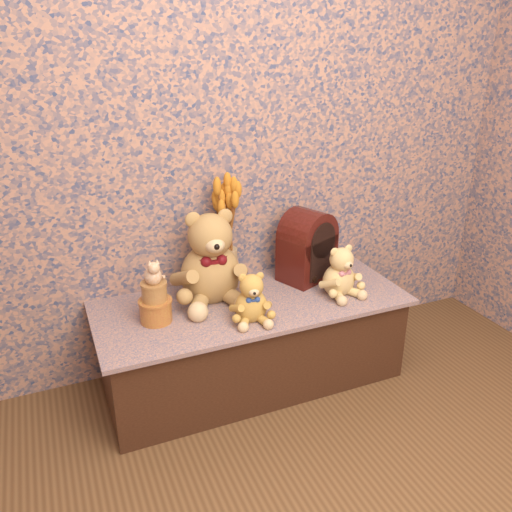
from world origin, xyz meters
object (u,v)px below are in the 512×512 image
(ceramic_vase, at_px, (225,268))
(biscuit_tin_lower, at_px, (156,311))
(teddy_small, at_px, (339,268))
(cat_figurine, at_px, (152,270))
(cathedral_radio, at_px, (307,245))
(teddy_large, at_px, (210,252))
(teddy_medium, at_px, (251,294))

(ceramic_vase, xyz_separation_m, biscuit_tin_lower, (-0.38, -0.20, -0.05))
(teddy_small, xyz_separation_m, biscuit_tin_lower, (-0.84, 0.07, -0.08))
(ceramic_vase, relative_size, cat_figurine, 1.64)
(cathedral_radio, distance_m, ceramic_vase, 0.41)
(cathedral_radio, bearing_deg, teddy_large, 158.90)
(teddy_large, xyz_separation_m, biscuit_tin_lower, (-0.28, -0.12, -0.18))
(ceramic_vase, distance_m, cat_figurine, 0.45)
(teddy_medium, distance_m, biscuit_tin_lower, 0.41)
(cathedral_radio, bearing_deg, biscuit_tin_lower, 167.05)
(cathedral_radio, xyz_separation_m, cat_figurine, (-0.78, -0.13, 0.06))
(biscuit_tin_lower, bearing_deg, cathedral_radio, 9.61)
(cathedral_radio, xyz_separation_m, ceramic_vase, (-0.40, 0.07, -0.08))
(ceramic_vase, height_order, biscuit_tin_lower, ceramic_vase)
(teddy_medium, bearing_deg, ceramic_vase, 99.78)
(ceramic_vase, height_order, cat_figurine, cat_figurine)
(teddy_medium, height_order, cat_figurine, cat_figurine)
(teddy_large, bearing_deg, cat_figurine, -152.32)
(biscuit_tin_lower, relative_size, cat_figurine, 1.14)
(cathedral_radio, height_order, ceramic_vase, cathedral_radio)
(ceramic_vase, bearing_deg, teddy_large, -141.68)
(teddy_small, relative_size, biscuit_tin_lower, 1.90)
(ceramic_vase, bearing_deg, cathedral_radio, -9.30)
(teddy_small, bearing_deg, teddy_medium, -178.58)
(teddy_medium, distance_m, cathedral_radio, 0.49)
(teddy_medium, distance_m, cat_figurine, 0.42)
(teddy_large, bearing_deg, cathedral_radio, 6.24)
(teddy_medium, height_order, biscuit_tin_lower, teddy_medium)
(teddy_medium, xyz_separation_m, cat_figurine, (-0.38, 0.14, 0.12))
(ceramic_vase, bearing_deg, cat_figurine, -152.63)
(ceramic_vase, distance_m, biscuit_tin_lower, 0.43)
(teddy_small, relative_size, cathedral_radio, 0.72)
(teddy_small, distance_m, cathedral_radio, 0.22)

